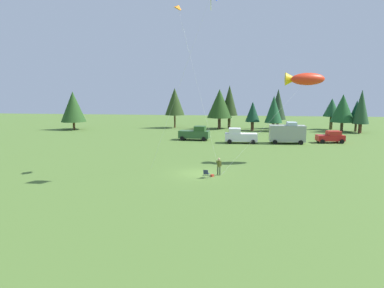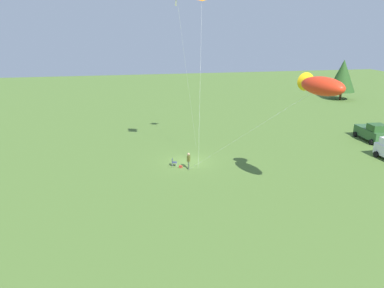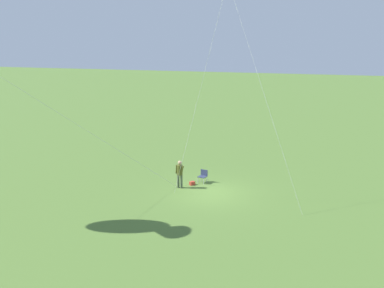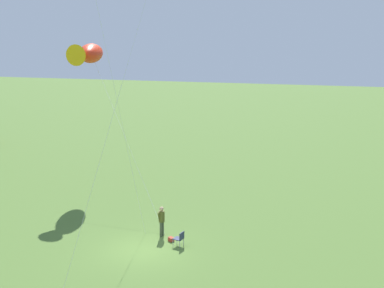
# 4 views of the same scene
# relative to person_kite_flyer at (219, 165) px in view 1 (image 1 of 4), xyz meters

# --- Properties ---
(ground_plane) EXTENTS (160.00, 160.00, 0.00)m
(ground_plane) POSITION_rel_person_kite_flyer_xyz_m (-2.06, 0.38, -1.02)
(ground_plane) COLOR #4F702E
(person_kite_flyer) EXTENTS (0.58, 0.40, 1.74)m
(person_kite_flyer) POSITION_rel_person_kite_flyer_xyz_m (0.00, 0.00, 0.00)
(person_kite_flyer) COLOR #404D37
(person_kite_flyer) RESTS_ON ground
(folding_chair) EXTENTS (0.59, 0.59, 0.82)m
(folding_chair) POSITION_rel_person_kite_flyer_xyz_m (-1.14, -1.37, -0.53)
(folding_chair) COLOR #2C3451
(folding_chair) RESTS_ON ground
(backpack_on_grass) EXTENTS (0.37, 0.39, 0.22)m
(backpack_on_grass) POSITION_rel_person_kite_flyer_xyz_m (-0.60, -0.72, -0.91)
(backpack_on_grass) COLOR #AA3525
(backpack_on_grass) RESTS_ON ground
(truck_green_flatbed) EXTENTS (5.14, 2.72, 2.34)m
(truck_green_flatbed) POSITION_rel_person_kite_flyer_xyz_m (-5.23, 24.70, 0.08)
(truck_green_flatbed) COLOR #2F592E
(truck_green_flatbed) RESTS_ON ground
(truck_white_pickup) EXTENTS (5.06, 2.53, 2.34)m
(truck_white_pickup) POSITION_rel_person_kite_flyer_xyz_m (2.14, 22.18, 0.08)
(truck_white_pickup) COLOR white
(truck_white_pickup) RESTS_ON ground
(van_motorhome_grey) EXTENTS (5.42, 2.64, 3.34)m
(van_motorhome_grey) POSITION_rel_person_kite_flyer_xyz_m (9.45, 22.68, 0.62)
(van_motorhome_grey) COLOR #999F94
(van_motorhome_grey) RESTS_ON ground
(car_red_sedan) EXTENTS (4.40, 2.66, 1.89)m
(car_red_sedan) POSITION_rel_person_kite_flyer_xyz_m (16.36, 24.14, -0.07)
(car_red_sedan) COLOR red
(car_red_sedan) RESTS_ON ground
(treeline_distant) EXTENTS (61.06, 11.37, 9.11)m
(treeline_distant) POSITION_rel_person_kite_flyer_xyz_m (0.64, 40.90, 3.95)
(treeline_distant) COLOR #56351F
(treeline_distant) RESTS_ON ground
(kite_large_fish) EXTENTS (11.64, 9.72, 10.34)m
(kite_large_fish) POSITION_rel_person_kite_flyer_xyz_m (9.20, 8.24, 8.58)
(kite_large_fish) COLOR red
(kite_large_fish) RESTS_ON ground
(kite_delta_orange) EXTENTS (4.79, 1.84, 16.94)m
(kite_delta_orange) POSITION_rel_person_kite_flyer_xyz_m (-4.27, 2.25, 15.53)
(kite_delta_orange) COLOR orange
(kite_delta_orange) RESTS_ON ground
(kite_diamond_blue) EXTENTS (7.23, 4.10, 17.55)m
(kite_diamond_blue) POSITION_rel_person_kite_flyer_xyz_m (-1.01, -0.88, 15.54)
(kite_diamond_blue) COLOR blue
(kite_diamond_blue) RESTS_ON ground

